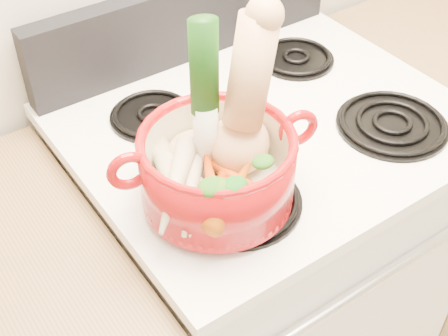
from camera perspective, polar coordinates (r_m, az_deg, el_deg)
stove_body at (r=1.62m, az=3.22°, el=-9.44°), size 0.76×0.65×0.92m
cooktop at (r=1.29m, az=4.01°, el=3.89°), size 0.78×0.67×0.03m
control_backsplash at (r=1.43m, az=-3.35°, el=13.31°), size 0.76×0.05×0.18m
oven_handle at (r=1.23m, az=13.58°, el=-10.06°), size 0.60×0.02×0.02m
burner_front_left at (r=1.09m, az=1.32°, el=-2.91°), size 0.22×0.22×0.02m
burner_front_right at (r=1.29m, az=15.13°, el=3.98°), size 0.22×0.22×0.02m
burner_back_left at (r=1.28m, az=-6.58°, el=4.90°), size 0.17×0.17×0.02m
burner_back_right at (r=1.46m, az=6.62°, el=10.03°), size 0.17×0.17×0.02m
dutch_oven at (r=1.04m, az=-0.63°, el=-0.05°), size 0.31×0.31×0.13m
pot_handle_left at (r=0.98m, az=-8.69°, el=-0.26°), size 0.07×0.03×0.07m
pot_handle_right at (r=1.06m, az=6.81°, el=3.65°), size 0.07×0.03×0.07m
squash at (r=1.02m, az=2.62°, el=6.66°), size 0.21×0.17×0.30m
leek at (r=1.00m, az=-1.74°, el=6.33°), size 0.06×0.06×0.30m
ginger at (r=1.10m, az=-3.12°, el=1.90°), size 0.10×0.08×0.05m
parsnip_0 at (r=1.04m, az=-4.84°, el=-1.11°), size 0.10×0.24×0.06m
parsnip_1 at (r=1.02m, az=-3.02°, el=-1.43°), size 0.16×0.19×0.06m
parsnip_2 at (r=1.05m, az=-3.84°, el=-0.01°), size 0.09×0.17×0.05m
parsnip_3 at (r=1.00m, az=-4.49°, el=-1.46°), size 0.17×0.16×0.06m
carrot_0 at (r=1.03m, az=0.10°, el=-1.79°), size 0.10×0.16×0.05m
carrot_1 at (r=1.01m, az=-0.52°, el=-2.38°), size 0.13×0.13×0.05m
carrot_2 at (r=1.04m, az=0.30°, el=-0.60°), size 0.06×0.15×0.04m
carrot_3 at (r=0.99m, az=0.66°, el=-2.60°), size 0.15×0.11×0.05m
carrot_4 at (r=1.00m, az=-1.16°, el=-1.66°), size 0.10×0.16×0.04m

